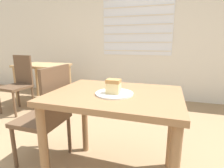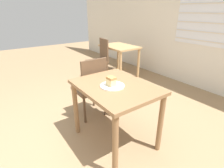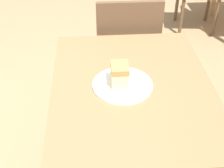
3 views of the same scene
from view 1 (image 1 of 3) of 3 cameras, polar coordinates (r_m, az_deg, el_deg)
The scene contains 7 objects.
wall_back at distance 3.74m, azimuth 10.64°, elevation 16.91°, with size 10.00×0.09×2.80m.
dining_table_near at distance 1.36m, azimuth 1.13°, elevation -7.91°, with size 0.96×0.74×0.78m.
dining_table_far at distance 3.66m, azimuth -21.61°, elevation 3.98°, with size 0.92×0.66×0.75m.
chair_near_window at distance 1.75m, azimuth -20.33°, elevation -8.94°, with size 0.42×0.42×0.95m.
chair_far_corner at distance 3.35m, azimuth -28.23°, elevation 0.60°, with size 0.46×0.46×0.95m.
plate at distance 1.27m, azimuth 0.77°, elevation -3.11°, with size 0.28×0.28×0.01m.
cake_slice at distance 1.25m, azimuth 0.48°, elevation -0.74°, with size 0.10×0.08×0.10m.
Camera 1 is at (0.49, -0.67, 1.14)m, focal length 28.00 mm.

